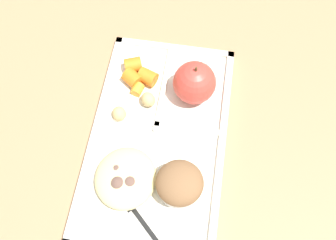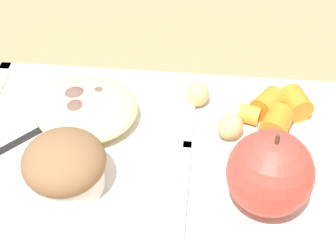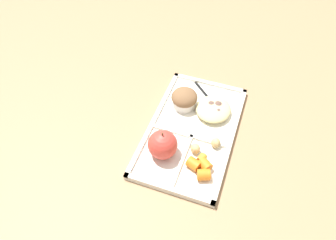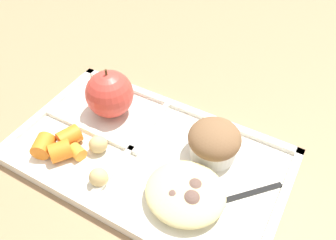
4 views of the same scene
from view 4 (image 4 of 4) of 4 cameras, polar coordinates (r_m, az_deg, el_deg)
ground at (r=0.51m, az=-3.32°, el=-6.56°), size 6.00×6.00×0.00m
lunch_tray at (r=0.50m, az=-3.48°, el=-6.06°), size 0.39×0.23×0.02m
green_apple at (r=0.54m, az=-9.76°, el=4.33°), size 0.08×0.08×0.08m
bran_muffin at (r=0.48m, az=7.73°, el=-3.56°), size 0.07×0.07×0.05m
carrot_slice_back at (r=0.50m, az=-14.93°, el=-5.19°), size 0.02×0.02×0.02m
carrot_slice_diagonal at (r=0.52m, az=-16.20°, el=-2.73°), size 0.04×0.04×0.03m
carrot_slice_edge at (r=0.51m, az=-17.56°, el=-4.99°), size 0.04×0.04×0.03m
carrot_slice_near_corner at (r=0.52m, az=-20.14°, el=-4.06°), size 0.04×0.04×0.03m
potato_chunk_corner at (r=0.47m, az=-11.52°, el=-9.36°), size 0.03×0.03×0.03m
potato_chunk_golden at (r=0.50m, az=-11.61°, el=-4.03°), size 0.04×0.04×0.03m
egg_noodle_pile at (r=0.44m, az=2.93°, el=-12.03°), size 0.11×0.10×0.03m
meatball_center at (r=0.44m, az=0.87°, el=-12.99°), size 0.03×0.03×0.03m
meatball_back at (r=0.43m, az=3.88°, el=-13.46°), size 0.03×0.03×0.03m
meatball_side at (r=0.44m, az=4.40°, el=-11.51°), size 0.03×0.03×0.03m
plastic_fork at (r=0.46m, az=9.68°, el=-13.08°), size 0.10×0.11×0.00m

